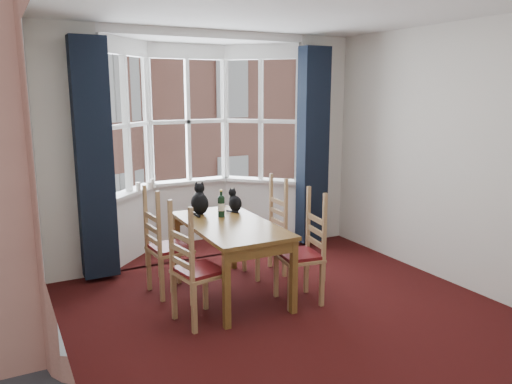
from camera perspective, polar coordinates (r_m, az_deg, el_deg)
floor at (r=4.69m, az=5.96°, el=-15.03°), size 4.50×4.50×0.00m
ceiling at (r=4.26m, az=6.81°, el=21.00°), size 4.50×4.50×0.00m
wall_left at (r=3.56m, az=-21.40°, el=-0.53°), size 0.00×4.50×4.50m
wall_right at (r=5.62m, az=23.55°, el=3.49°), size 0.00×4.50×4.50m
wall_back_pier_left at (r=5.81m, az=-20.59°, el=3.95°), size 0.70×0.12×2.80m
wall_back_pier_right at (r=7.02m, az=7.25°, el=5.79°), size 0.70×0.12×2.80m
bay_window at (r=6.69m, az=-7.00°, el=5.52°), size 2.76×0.94×2.80m
curtain_left at (r=5.67m, az=-18.01°, el=3.44°), size 0.38×0.22×2.60m
curtain_right at (r=6.75m, az=6.51°, el=5.15°), size 0.38×0.22×2.60m
dining_table at (r=5.12m, az=-2.98°, el=-4.54°), size 0.81×1.49×0.77m
chair_left_near at (r=4.58m, az=-7.48°, el=-9.33°), size 0.47×0.48×0.92m
chair_left_far at (r=5.27m, az=-10.75°, el=-6.60°), size 0.43×0.45×0.92m
chair_right_near at (r=5.05m, az=5.88°, el=-7.25°), size 0.46×0.47×0.92m
chair_right_far at (r=5.77m, az=1.75°, el=-4.77°), size 0.42×0.44×0.92m
cat_left at (r=5.48m, az=-6.46°, el=-1.09°), size 0.26×0.30×0.36m
cat_right at (r=5.58m, az=-2.43°, el=-1.18°), size 0.15×0.21×0.27m
wine_bottle at (r=5.33m, az=-3.99°, el=-1.50°), size 0.07×0.07×0.29m
candle_tall at (r=6.37m, az=-13.31°, el=0.64°), size 0.06×0.06×0.10m
candle_short at (r=6.44m, az=-12.08°, el=0.73°), size 0.06×0.06×0.09m
candle_extra at (r=6.47m, az=-11.76°, el=0.94°), size 0.05×0.05×0.12m
street at (r=36.70m, az=-23.39°, el=-2.12°), size 80.00×80.00×0.00m
tenement_building at (r=17.65m, az=-20.36°, el=9.26°), size 18.40×7.80×15.20m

